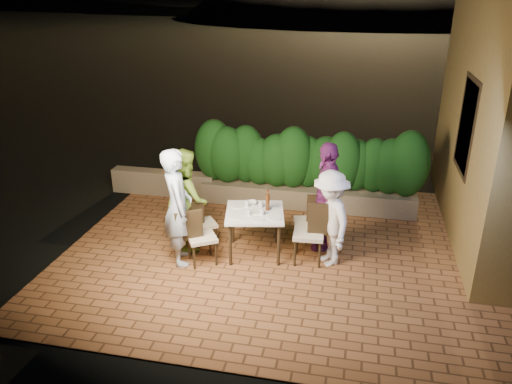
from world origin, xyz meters
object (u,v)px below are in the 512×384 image
(dining_table, at_px, (255,233))
(chair_left_back, at_px, (203,223))
(chair_right_back, at_px, (307,221))
(diner_green, at_px, (186,198))
(diner_blue, at_px, (178,207))
(parapet_lamp, at_px, (173,169))
(diner_white, at_px, (330,219))
(beer_bottle, at_px, (268,200))
(bowl, at_px, (252,203))
(diner_purple, at_px, (327,196))
(chair_left_front, at_px, (202,236))
(chair_right_front, at_px, (309,233))

(dining_table, distance_m, chair_left_back, 0.90)
(chair_right_back, relative_size, diner_green, 0.56)
(chair_right_back, relative_size, diner_blue, 0.50)
(parapet_lamp, bearing_deg, diner_white, -32.18)
(chair_left_back, height_order, diner_green, diner_green)
(dining_table, relative_size, diner_blue, 0.49)
(beer_bottle, bearing_deg, bowl, 148.86)
(diner_blue, xyz_separation_m, diner_purple, (2.20, 0.95, -0.02))
(chair_left_back, xyz_separation_m, diner_green, (-0.27, 0.02, 0.41))
(parapet_lamp, bearing_deg, chair_left_front, -60.58)
(dining_table, xyz_separation_m, chair_left_back, (-0.90, 0.07, 0.06))
(chair_right_back, height_order, diner_green, diner_green)
(dining_table, relative_size, beer_bottle, 2.63)
(dining_table, xyz_separation_m, diner_green, (-1.17, 0.09, 0.47))
(chair_right_front, height_order, diner_white, diner_white)
(chair_right_front, bearing_deg, chair_left_front, 9.61)
(diner_white, distance_m, diner_purple, 0.56)
(diner_white, xyz_separation_m, diner_purple, (-0.10, 0.53, 0.14))
(bowl, bearing_deg, dining_table, -68.52)
(chair_right_front, distance_m, parapet_lamp, 3.71)
(chair_left_back, height_order, chair_right_front, chair_right_front)
(diner_purple, distance_m, parapet_lamp, 3.64)
(dining_table, bearing_deg, parapet_lamp, 136.37)
(bowl, height_order, chair_left_back, chair_left_back)
(parapet_lamp, bearing_deg, bowl, -40.85)
(beer_bottle, bearing_deg, dining_table, -149.68)
(dining_table, xyz_separation_m, chair_right_back, (0.81, 0.40, 0.10))
(chair_right_front, bearing_deg, beer_bottle, -17.47)
(bowl, bearing_deg, diner_blue, -142.50)
(bowl, xyz_separation_m, diner_purple, (1.21, 0.19, 0.15))
(bowl, relative_size, diner_green, 0.10)
(bowl, relative_size, diner_purple, 0.09)
(chair_left_front, height_order, diner_green, diner_green)
(bowl, height_order, chair_left_front, chair_left_front)
(chair_right_back, bearing_deg, diner_white, 117.92)
(diner_green, height_order, diner_white, diner_green)
(dining_table, height_order, chair_right_back, chair_right_back)
(chair_left_back, relative_size, diner_purple, 0.47)
(diner_green, distance_m, parapet_lamp, 2.23)
(chair_left_front, distance_m, parapet_lamp, 2.88)
(chair_left_front, height_order, diner_purple, diner_purple)
(bowl, height_order, chair_right_front, chair_right_front)
(diner_blue, bearing_deg, chair_left_front, -112.13)
(dining_table, distance_m, chair_right_back, 0.91)
(chair_right_back, bearing_deg, diner_green, -4.01)
(chair_left_back, bearing_deg, chair_right_back, -25.50)
(chair_right_front, xyz_separation_m, diner_purple, (0.22, 0.54, 0.41))
(chair_right_front, height_order, chair_right_back, chair_right_front)
(bowl, xyz_separation_m, chair_left_front, (-0.64, -0.73, -0.31))
(diner_blue, bearing_deg, bowl, -79.08)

